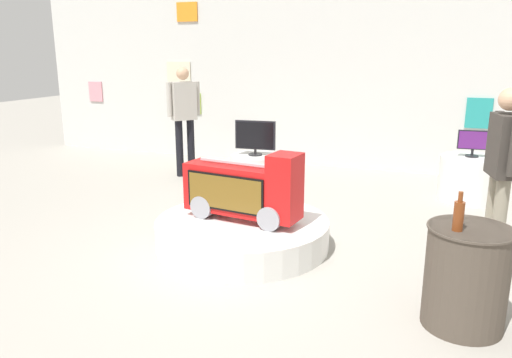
# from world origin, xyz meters

# --- Properties ---
(ground_plane) EXTENTS (30.00, 30.00, 0.00)m
(ground_plane) POSITION_xyz_m (0.00, 0.00, 0.00)
(ground_plane) COLOR #9E998E
(back_wall_display) EXTENTS (11.83, 0.13, 3.39)m
(back_wall_display) POSITION_xyz_m (-0.00, 4.35, 1.69)
(back_wall_display) COLOR silver
(back_wall_display) RESTS_ON ground
(main_display_pedestal) EXTENTS (1.81, 1.81, 0.29)m
(main_display_pedestal) POSITION_xyz_m (-0.13, 0.29, 0.15)
(main_display_pedestal) COLOR silver
(main_display_pedestal) RESTS_ON ground
(novelty_firetruck_tv) EXTENTS (1.28, 0.54, 0.74)m
(novelty_firetruck_tv) POSITION_xyz_m (-0.11, 0.28, 0.60)
(novelty_firetruck_tv) COLOR gray
(novelty_firetruck_tv) RESTS_ON main_display_pedestal
(display_pedestal_left_rear) EXTENTS (0.68, 0.68, 0.61)m
(display_pedestal_left_rear) POSITION_xyz_m (-0.62, 2.02, 0.30)
(display_pedestal_left_rear) COLOR silver
(display_pedestal_left_rear) RESTS_ON ground
(tv_on_left_rear) EXTENTS (0.56, 0.19, 0.48)m
(tv_on_left_rear) POSITION_xyz_m (-0.62, 2.01, 0.87)
(tv_on_left_rear) COLOR black
(tv_on_left_rear) RESTS_ON display_pedestal_left_rear
(display_pedestal_center_rear) EXTENTS (0.80, 0.80, 0.61)m
(display_pedestal_center_rear) POSITION_xyz_m (2.18, 2.93, 0.30)
(display_pedestal_center_rear) COLOR silver
(display_pedestal_center_rear) RESTS_ON ground
(tv_on_center_rear) EXTENTS (0.41, 0.17, 0.36)m
(tv_on_center_rear) POSITION_xyz_m (2.18, 2.93, 0.81)
(tv_on_center_rear) COLOR black
(tv_on_center_rear) RESTS_ON display_pedestal_center_rear
(side_table_round) EXTENTS (0.61, 0.61, 0.78)m
(side_table_round) POSITION_xyz_m (1.99, -0.60, 0.40)
(side_table_round) COLOR #4C4238
(side_table_round) RESTS_ON ground
(bottle_on_side_table) EXTENTS (0.07, 0.07, 0.28)m
(bottle_on_side_table) POSITION_xyz_m (1.89, -0.69, 0.89)
(bottle_on_side_table) COLOR brown
(bottle_on_side_table) RESTS_ON side_table_round
(shopper_browsing_near_truck) EXTENTS (0.40, 0.44, 1.76)m
(shopper_browsing_near_truck) POSITION_xyz_m (-2.15, 2.84, 1.04)
(shopper_browsing_near_truck) COLOR black
(shopper_browsing_near_truck) RESTS_ON ground
(shopper_browsing_rear) EXTENTS (0.27, 0.55, 1.69)m
(shopper_browsing_rear) POSITION_xyz_m (2.28, 0.56, 1.00)
(shopper_browsing_rear) COLOR gray
(shopper_browsing_rear) RESTS_ON ground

